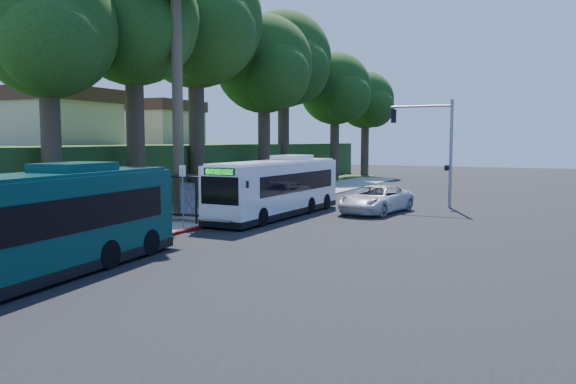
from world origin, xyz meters
The scene contains 18 objects.
ground centered at (0.00, 0.00, 0.00)m, with size 140.00×140.00×0.00m, color black.
sidewalk centered at (-7.30, 0.00, 0.06)m, with size 4.50×70.00×0.12m, color gray.
red_curb centered at (-5.00, -4.00, 0.07)m, with size 0.25×30.00×0.13m, color maroon.
grass_verge centered at (-13.00, 5.00, 0.03)m, with size 8.00×70.00×0.06m, color #234719.
bus_shelter centered at (-7.26, -2.86, 1.81)m, with size 3.20×1.51×2.55m.
stop_sign_pole centered at (-5.40, -5.00, 2.08)m, with size 0.35×0.06×3.17m.
traffic_signal_pole centered at (3.78, 10.00, 4.42)m, with size 4.10×0.30×7.00m.
hillside_backdrop centered at (-26.30, 15.10, 2.44)m, with size 24.00×60.00×8.80m.
tree_0 centered at (-12.40, -0.02, 11.20)m, with size 8.40×8.00×15.70m.
tree_1 centered at (-13.37, 7.98, 12.73)m, with size 10.50×10.00×18.26m.
tree_2 centered at (-11.89, 15.98, 10.48)m, with size 8.82×8.40×15.12m.
tree_3 centered at (-13.88, 23.98, 11.98)m, with size 10.08×9.60×17.28m.
tree_4 centered at (-11.40, 31.98, 9.73)m, with size 8.40×8.00×14.14m.
tree_5 centered at (-10.41, 39.99, 8.96)m, with size 7.35×7.00×12.86m.
tree_6 centered at (-12.91, -6.01, 9.71)m, with size 7.56×7.20×13.74m.
white_bus centered at (-3.55, 1.65, 1.70)m, with size 2.91×11.79×3.49m.
teal_bus centered at (-3.74, -15.08, 1.76)m, with size 3.64×12.31×3.62m.
pickup centered at (1.18, 5.49, 0.83)m, with size 2.75×5.97×1.66m, color silver.
Camera 1 is at (10.83, -27.30, 4.37)m, focal length 35.00 mm.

